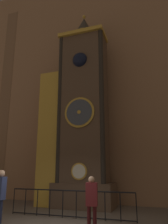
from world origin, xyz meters
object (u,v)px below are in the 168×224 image
Objects in this scene: clock_tower at (77,116)px; visitor_near at (0,192)px; stanchion_post at (1,206)px; visitor_far at (92,199)px.

clock_tower is 5.74m from visitor_near.
visitor_near is (-1.01, -4.45, -3.49)m from clock_tower.
clock_tower is at bearing 44.18° from stanchion_post.
visitor_near is 1.89× the size of stanchion_post.
visitor_near is 1.11× the size of visitor_far.
visitor_far is 4.90m from stanchion_post.
stanchion_post is at bearing 149.70° from visitor_far.
clock_tower is 5.84m from visitor_far.
clock_tower is 6.72× the size of visitor_far.
clock_tower reaches higher than visitor_near.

